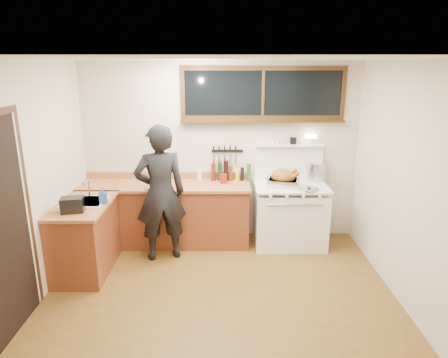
{
  "coord_description": "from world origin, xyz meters",
  "views": [
    {
      "loc": [
        0.04,
        -3.99,
        2.56
      ],
      "look_at": [
        0.05,
        0.85,
        1.15
      ],
      "focal_mm": 32.0,
      "sensor_mm": 36.0,
      "label": 1
    }
  ],
  "objects_px": {
    "roast_turkey": "(283,179)",
    "man": "(160,194)",
    "vintage_stove": "(290,213)",
    "cutting_board": "(159,183)"
  },
  "relations": [
    {
      "from": "man",
      "to": "cutting_board",
      "type": "distance_m",
      "value": 0.37
    },
    {
      "from": "man",
      "to": "roast_turkey",
      "type": "bearing_deg",
      "value": 13.07
    },
    {
      "from": "roast_turkey",
      "to": "man",
      "type": "bearing_deg",
      "value": -166.93
    },
    {
      "from": "vintage_stove",
      "to": "man",
      "type": "distance_m",
      "value": 1.89
    },
    {
      "from": "roast_turkey",
      "to": "cutting_board",
      "type": "bearing_deg",
      "value": -179.12
    },
    {
      "from": "vintage_stove",
      "to": "roast_turkey",
      "type": "xyz_separation_m",
      "value": [
        -0.12,
        -0.05,
        0.54
      ]
    },
    {
      "from": "vintage_stove",
      "to": "man",
      "type": "bearing_deg",
      "value": -166.39
    },
    {
      "from": "cutting_board",
      "to": "roast_turkey",
      "type": "height_order",
      "value": "roast_turkey"
    },
    {
      "from": "vintage_stove",
      "to": "roast_turkey",
      "type": "relative_size",
      "value": 3.19
    },
    {
      "from": "vintage_stove",
      "to": "roast_turkey",
      "type": "height_order",
      "value": "vintage_stove"
    }
  ]
}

